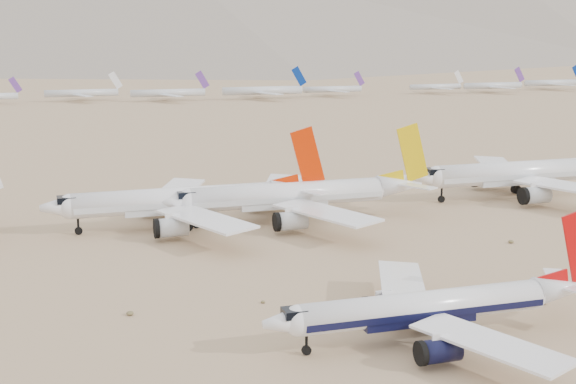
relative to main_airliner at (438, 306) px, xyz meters
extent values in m
plane|color=#967557|center=(-4.54, 5.03, -4.13)|extent=(7000.00, 7000.00, 0.00)
cylinder|color=white|center=(-1.92, 0.00, 0.18)|extent=(31.74, 3.75, 3.75)
cube|color=black|center=(-1.92, 0.00, -0.29)|extent=(31.11, 3.81, 0.84)
sphere|color=white|center=(-17.79, 0.00, 0.18)|extent=(3.75, 3.75, 3.75)
cube|color=black|center=(-18.36, 0.00, 1.22)|extent=(2.63, 2.44, 0.94)
cone|color=white|center=(17.70, 0.00, 0.47)|extent=(7.94, 3.75, 3.75)
cube|color=white|center=(0.53, -11.13, -0.47)|extent=(12.26, 19.32, 0.59)
cylinder|color=black|center=(-3.69, -7.80, -2.16)|extent=(4.41, 2.70, 2.70)
cube|color=white|center=(0.53, 11.13, -0.47)|extent=(12.26, 19.32, 0.59)
cube|color=white|center=(19.24, 3.65, 0.93)|extent=(5.04, 6.59, 0.23)
cylinder|color=black|center=(-3.69, 7.80, -2.16)|extent=(4.41, 2.70, 2.70)
cylinder|color=black|center=(-16.86, 0.00, -3.57)|extent=(1.13, 0.47, 1.13)
cylinder|color=black|center=(-0.60, -2.63, -3.34)|extent=(1.58, 0.94, 1.58)
cylinder|color=black|center=(-0.60, 2.63, -3.34)|extent=(1.58, 0.94, 1.58)
cylinder|color=white|center=(57.19, 69.94, 1.57)|extent=(40.89, 4.96, 4.96)
cube|color=silver|center=(57.19, 69.94, 0.95)|extent=(40.07, 5.03, 1.12)
sphere|color=white|center=(36.74, 69.94, 1.57)|extent=(4.96, 4.96, 4.96)
cube|color=black|center=(36.00, 69.94, 2.93)|extent=(3.47, 3.22, 1.24)
cube|color=white|center=(60.34, 55.54, 0.70)|extent=(15.79, 24.89, 0.77)
cylinder|color=silver|center=(54.91, 59.83, -1.53)|extent=(5.68, 3.57, 3.57)
cube|color=white|center=(60.34, 84.35, 0.70)|extent=(15.79, 24.89, 0.77)
cylinder|color=silver|center=(54.91, 80.05, -1.53)|extent=(5.68, 3.57, 3.57)
cylinder|color=black|center=(37.98, 69.94, -3.39)|extent=(1.49, 0.62, 1.49)
cylinder|color=black|center=(58.89, 66.47, -3.09)|extent=(2.08, 1.24, 2.08)
cylinder|color=black|center=(58.89, 73.41, -3.09)|extent=(2.08, 1.24, 2.08)
cylinder|color=white|center=(0.79, 63.39, 1.29)|extent=(38.75, 4.71, 4.71)
cube|color=silver|center=(0.79, 63.39, 0.70)|extent=(37.98, 4.78, 1.06)
sphere|color=white|center=(-18.59, 63.39, 1.29)|extent=(4.71, 4.71, 4.71)
cube|color=black|center=(-19.30, 63.39, 2.58)|extent=(3.30, 3.06, 1.18)
cone|color=white|center=(24.74, 63.39, 1.64)|extent=(9.69, 4.71, 4.71)
cube|color=white|center=(3.78, 49.73, 0.46)|extent=(14.97, 23.59, 0.73)
cube|color=white|center=(26.62, 58.91, 2.23)|extent=(6.15, 8.04, 0.28)
cylinder|color=silver|center=(-1.37, 53.80, -1.66)|extent=(5.38, 3.39, 3.39)
cube|color=white|center=(3.78, 77.05, 0.46)|extent=(14.97, 23.59, 0.73)
cube|color=white|center=(26.62, 67.86, 2.23)|extent=(6.15, 8.04, 0.28)
cylinder|color=silver|center=(-1.37, 72.98, -1.66)|extent=(5.38, 3.39, 3.39)
cube|color=#E3BC0A|center=(27.43, 63.39, 8.35)|extent=(7.34, 0.38, 12.10)
cylinder|color=black|center=(-17.41, 63.39, -3.42)|extent=(1.41, 0.59, 1.41)
cylinder|color=black|center=(2.40, 60.09, -3.14)|extent=(1.98, 1.18, 1.98)
cylinder|color=black|center=(2.40, 66.68, -3.14)|extent=(1.98, 1.18, 1.98)
cylinder|color=white|center=(-20.99, 65.12, 1.28)|extent=(38.48, 4.70, 4.70)
cube|color=silver|center=(-20.99, 65.12, 0.69)|extent=(37.71, 4.77, 1.06)
sphere|color=white|center=(-40.23, 65.12, 1.28)|extent=(4.70, 4.70, 4.70)
cube|color=black|center=(-40.94, 65.12, 2.57)|extent=(3.29, 3.06, 1.18)
cone|color=white|center=(2.79, 65.12, 1.63)|extent=(9.62, 4.70, 4.70)
cube|color=white|center=(-18.02, 51.55, 0.45)|extent=(14.86, 23.42, 0.73)
cube|color=white|center=(4.66, 60.68, 2.22)|extent=(6.11, 7.99, 0.28)
cylinder|color=silver|center=(-23.13, 55.59, -1.67)|extent=(5.34, 3.39, 3.39)
cube|color=white|center=(-18.02, 78.70, 0.45)|extent=(14.86, 23.42, 0.73)
cube|color=white|center=(4.66, 69.57, 2.22)|extent=(6.11, 7.99, 0.28)
cylinder|color=silver|center=(-23.13, 74.66, -1.67)|extent=(5.34, 3.39, 3.39)
cube|color=#C52300|center=(5.46, 65.12, 8.30)|extent=(7.29, 0.38, 12.02)
cylinder|color=black|center=(-39.06, 65.12, -3.43)|extent=(1.41, 0.59, 1.41)
cylinder|color=black|center=(-19.39, 61.83, -3.14)|extent=(1.98, 1.18, 1.98)
cylinder|color=black|center=(-19.39, 68.41, -3.14)|extent=(1.98, 1.18, 1.98)
cube|color=#623694|center=(-54.36, 342.96, 5.44)|extent=(6.59, 0.33, 8.30)
cylinder|color=silver|center=(-22.08, 349.01, 0.12)|extent=(37.46, 3.70, 3.70)
cube|color=white|center=(-4.46, 349.01, 6.38)|extent=(7.46, 0.37, 9.40)
cube|color=silver|center=(-22.08, 339.32, -0.44)|extent=(9.87, 17.24, 0.37)
cube|color=silver|center=(-22.08, 358.71, -0.44)|extent=(9.87, 17.24, 0.37)
cylinder|color=silver|center=(21.00, 335.65, 0.18)|extent=(38.72, 3.83, 3.83)
cube|color=#623694|center=(39.22, 335.65, 6.65)|extent=(7.71, 0.38, 9.71)
cube|color=silver|center=(21.00, 325.63, -0.39)|extent=(10.20, 17.83, 0.38)
cube|color=silver|center=(21.00, 345.67, -0.39)|extent=(10.20, 17.83, 0.38)
cylinder|color=silver|center=(71.35, 332.79, 0.43)|extent=(43.65, 4.31, 4.31)
cube|color=navy|center=(91.89, 332.79, 7.72)|extent=(8.69, 0.43, 10.95)
cube|color=silver|center=(71.35, 321.50, -0.22)|extent=(11.50, 20.09, 0.43)
cube|color=silver|center=(71.35, 344.09, -0.22)|extent=(11.50, 20.09, 0.43)
cylinder|color=silver|center=(112.91, 336.77, -0.06)|extent=(33.79, 3.34, 3.34)
cube|color=#623694|center=(128.81, 336.77, 5.58)|extent=(6.73, 0.33, 8.47)
cube|color=silver|center=(112.91, 328.02, -0.56)|extent=(8.90, 15.55, 0.33)
cube|color=silver|center=(112.91, 345.51, -0.56)|extent=(8.90, 15.55, 0.33)
cylinder|color=silver|center=(177.31, 338.28, -0.16)|extent=(31.83, 3.15, 3.15)
cube|color=white|center=(192.29, 338.28, 5.16)|extent=(6.34, 0.31, 7.98)
cube|color=silver|center=(177.31, 330.04, -0.63)|extent=(8.39, 14.65, 0.31)
cube|color=silver|center=(177.31, 346.52, -0.63)|extent=(8.39, 14.65, 0.31)
cylinder|color=silver|center=(212.22, 332.96, 0.10)|extent=(37.15, 3.67, 3.67)
cube|color=#623694|center=(229.70, 332.96, 6.31)|extent=(7.40, 0.37, 9.32)
cube|color=silver|center=(212.22, 323.35, -0.45)|extent=(9.79, 17.10, 0.37)
cube|color=silver|center=(212.22, 342.58, -0.45)|extent=(9.79, 17.10, 0.37)
cylinder|color=silver|center=(260.05, 343.42, 0.12)|extent=(37.48, 3.70, 3.70)
cube|color=silver|center=(260.05, 333.72, -0.43)|extent=(9.88, 17.26, 0.37)
cube|color=silver|center=(260.05, 353.12, -0.43)|extent=(9.88, 17.26, 0.37)
cone|color=slate|center=(145.46, 1105.03, 65.87)|extent=(1260.00, 1260.00, 140.00)
ellipsoid|color=brown|center=(-34.94, 19.43, -3.84)|extent=(0.98, 0.98, 0.54)
ellipsoid|color=brown|center=(19.86, 6.63, -3.88)|extent=(0.84, 0.84, 0.46)
ellipsoid|color=brown|center=(33.56, 35.93, -3.84)|extent=(0.98, 0.98, 0.54)
ellipsoid|color=brown|center=(-16.83, 18.78, -3.95)|extent=(0.60, 0.60, 0.33)
camera|label=1|loc=(-45.17, -82.82, 33.13)|focal=50.00mm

